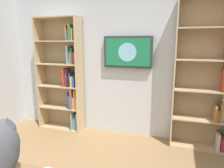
% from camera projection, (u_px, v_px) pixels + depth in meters
% --- Properties ---
extents(wall_back, '(4.52, 0.06, 2.70)m').
position_uv_depth(wall_back, '(128.00, 57.00, 3.45)').
color(wall_back, silver).
rests_on(wall_back, ground).
extents(bookshelf_left, '(0.90, 0.28, 2.25)m').
position_uv_depth(bookshelf_left, '(214.00, 77.00, 2.94)').
color(bookshelf_left, tan).
rests_on(bookshelf_left, ground).
extents(bookshelf_right, '(0.82, 0.28, 2.03)m').
position_uv_depth(bookshelf_right, '(65.00, 76.00, 3.70)').
color(bookshelf_right, tan).
rests_on(bookshelf_right, ground).
extents(wall_mounted_tv, '(0.81, 0.07, 0.52)m').
position_uv_depth(wall_mounted_tv, '(128.00, 52.00, 3.34)').
color(wall_mounted_tv, '#333338').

